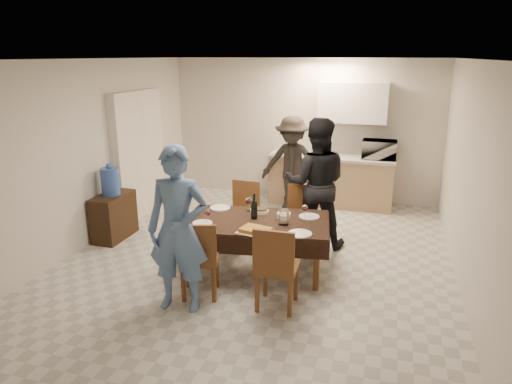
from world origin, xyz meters
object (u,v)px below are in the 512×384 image
at_px(water_jug, 110,182).
at_px(savoury_tart, 256,230).
at_px(microwave, 380,150).
at_px(wine_bottle, 254,206).
at_px(console, 114,216).
at_px(dining_table, 257,223).
at_px(person_kitchen, 292,163).
at_px(water_pitcher, 284,217).
at_px(person_far, 316,183).
at_px(person_near, 178,230).

height_order(water_jug, savoury_tart, water_jug).
bearing_deg(microwave, wine_bottle, 64.85).
distance_m(console, microwave, 4.55).
bearing_deg(dining_table, savoury_tart, -83.72).
bearing_deg(person_kitchen, water_jug, -136.95).
relative_size(dining_table, person_kitchen, 1.14).
bearing_deg(water_pitcher, console, 169.41).
xyz_separation_m(dining_table, person_far, (0.55, 1.05, 0.27)).
bearing_deg(console, person_far, 11.51).
bearing_deg(console, water_jug, 0.00).
relative_size(console, water_jug, 1.81).
relative_size(console, wine_bottle, 2.25).
bearing_deg(wine_bottle, person_kitchen, 91.49).
bearing_deg(dining_table, console, 160.58).
height_order(wine_bottle, person_kitchen, person_kitchen).
height_order(wine_bottle, person_far, person_far).
xyz_separation_m(wine_bottle, water_pitcher, (0.40, -0.10, -0.07)).
height_order(wine_bottle, microwave, microwave).
bearing_deg(dining_table, wine_bottle, 126.53).
relative_size(console, person_kitchen, 0.44).
relative_size(person_near, person_kitchen, 1.09).
relative_size(dining_table, savoury_tart, 4.77).
relative_size(wine_bottle, person_kitchen, 0.20).
xyz_separation_m(console, microwave, (3.70, 2.55, 0.73)).
height_order(savoury_tart, person_near, person_near).
xyz_separation_m(water_pitcher, person_kitchen, (-0.47, 2.61, 0.05)).
bearing_deg(savoury_tart, microwave, 69.92).
height_order(wine_bottle, person_near, person_near).
height_order(person_near, person_far, person_far).
height_order(water_jug, person_near, person_near).
distance_m(wine_bottle, savoury_tart, 0.48).
xyz_separation_m(microwave, person_near, (-1.89, -4.06, -0.17)).
bearing_deg(water_pitcher, person_kitchen, 100.12).
bearing_deg(dining_table, person_near, -126.11).
distance_m(dining_table, wine_bottle, 0.21).
bearing_deg(water_jug, person_near, -39.75).
distance_m(water_pitcher, microwave, 3.23).
xyz_separation_m(wine_bottle, person_near, (-0.50, -1.10, 0.05)).
xyz_separation_m(water_jug, person_near, (1.81, -1.51, 0.02)).
relative_size(savoury_tart, person_far, 0.22).
xyz_separation_m(water_pitcher, person_near, (-0.90, -1.00, 0.12)).
bearing_deg(water_pitcher, person_far, 79.70).
distance_m(dining_table, person_near, 1.21).
distance_m(console, wine_bottle, 2.40).
bearing_deg(dining_table, water_jug, 160.58).
height_order(wine_bottle, water_pitcher, wine_bottle).
bearing_deg(console, dining_table, -10.95).
distance_m(console, water_jug, 0.54).
relative_size(savoury_tart, person_kitchen, 0.24).
xyz_separation_m(water_jug, wine_bottle, (2.31, -0.41, -0.03)).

